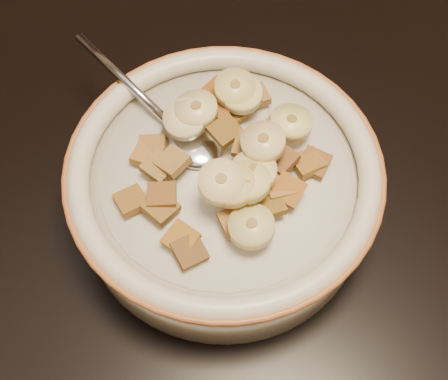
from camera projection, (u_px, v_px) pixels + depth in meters
table at (113, 253)px, 0.50m from camera, size 1.44×0.96×0.04m
cereal_bowl at (224, 192)px, 0.48m from camera, size 0.22×0.22×0.05m
milk at (224, 174)px, 0.45m from camera, size 0.18×0.18×0.00m
spoon at (190, 143)px, 0.46m from camera, size 0.05×0.06×0.01m
cereal_square_0 at (236, 221)px, 0.42m from camera, size 0.02×0.02×0.01m
cereal_square_1 at (147, 155)px, 0.45m from camera, size 0.03×0.03×0.01m
cereal_square_2 at (240, 101)px, 0.47m from camera, size 0.02×0.02×0.01m
cereal_square_3 at (219, 91)px, 0.48m from camera, size 0.03×0.03×0.01m
cereal_square_4 at (225, 131)px, 0.45m from camera, size 0.02×0.02×0.01m
cereal_square_5 at (247, 177)px, 0.43m from camera, size 0.03×0.03×0.01m
cereal_square_6 at (159, 167)px, 0.44m from camera, size 0.03×0.03×0.01m
cereal_square_7 at (220, 109)px, 0.47m from camera, size 0.03×0.03×0.01m
cereal_square_8 at (161, 208)px, 0.43m from camera, size 0.03×0.03×0.01m
cereal_square_9 at (238, 107)px, 0.47m from camera, size 0.02×0.02×0.01m
cereal_square_10 at (172, 161)px, 0.44m from camera, size 0.03×0.03×0.01m
cereal_square_11 at (314, 163)px, 0.45m from camera, size 0.03×0.03×0.01m
cereal_square_12 at (152, 148)px, 0.45m from camera, size 0.03×0.03×0.01m
cereal_square_13 at (181, 239)px, 0.42m from camera, size 0.03×0.03×0.01m
cereal_square_14 at (255, 96)px, 0.48m from camera, size 0.02×0.02×0.01m
cereal_square_15 at (279, 125)px, 0.46m from camera, size 0.03×0.03×0.01m
cereal_square_16 at (280, 187)px, 0.43m from camera, size 0.03×0.03×0.01m
cereal_square_17 at (288, 190)px, 0.43m from camera, size 0.03×0.03×0.01m
cereal_square_18 at (187, 120)px, 0.46m from camera, size 0.03×0.03×0.01m
cereal_square_19 at (268, 204)px, 0.42m from camera, size 0.02×0.02×0.01m
cereal_square_20 at (131, 201)px, 0.43m from camera, size 0.02×0.02×0.01m
cereal_square_21 at (281, 159)px, 0.44m from camera, size 0.03×0.02×0.01m
cereal_square_22 at (189, 251)px, 0.41m from camera, size 0.02×0.02×0.01m
cereal_square_23 at (184, 118)px, 0.47m from camera, size 0.03×0.03×0.01m
cereal_square_24 at (248, 145)px, 0.44m from camera, size 0.03×0.03×0.01m
cereal_square_25 at (162, 195)px, 0.43m from camera, size 0.03×0.03×0.01m
cereal_square_26 at (308, 163)px, 0.45m from camera, size 0.02×0.02×0.01m
cereal_square_27 at (235, 187)px, 0.42m from camera, size 0.03×0.03×0.01m
banana_slice_0 at (185, 119)px, 0.45m from camera, size 0.03×0.03×0.02m
banana_slice_1 at (196, 109)px, 0.45m from camera, size 0.04×0.04×0.01m
banana_slice_2 at (263, 142)px, 0.43m from camera, size 0.04×0.04×0.01m
banana_slice_3 at (291, 123)px, 0.45m from camera, size 0.04×0.04×0.02m
banana_slice_4 at (232, 185)px, 0.41m from camera, size 0.04×0.04×0.01m
banana_slice_5 at (221, 182)px, 0.41m from camera, size 0.04×0.04×0.01m
banana_slice_6 at (251, 227)px, 0.41m from camera, size 0.04×0.04×0.01m
banana_slice_7 at (248, 182)px, 0.41m from camera, size 0.04×0.04×0.02m
banana_slice_8 at (235, 88)px, 0.46m from camera, size 0.04×0.04×0.01m
banana_slice_9 at (254, 171)px, 0.42m from camera, size 0.04×0.04×0.01m
banana_slice_10 at (242, 94)px, 0.46m from camera, size 0.04×0.04×0.01m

